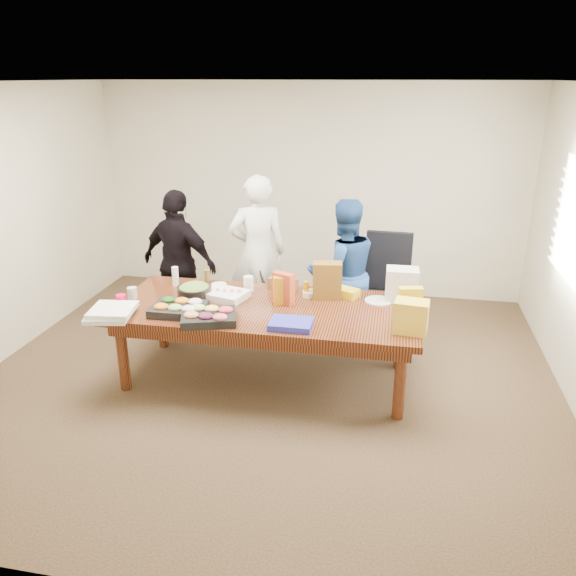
% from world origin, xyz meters
% --- Properties ---
extents(floor, '(5.50, 5.00, 0.02)m').
position_xyz_m(floor, '(0.00, 0.00, -0.01)').
color(floor, '#47301E').
rests_on(floor, ground).
extents(ceiling, '(5.50, 5.00, 0.02)m').
position_xyz_m(ceiling, '(0.00, 0.00, 2.71)').
color(ceiling, white).
rests_on(ceiling, wall_back).
extents(wall_back, '(5.50, 0.04, 2.70)m').
position_xyz_m(wall_back, '(0.00, 2.50, 1.35)').
color(wall_back, beige).
rests_on(wall_back, floor).
extents(wall_front, '(5.50, 0.04, 2.70)m').
position_xyz_m(wall_front, '(0.00, -2.50, 1.35)').
color(wall_front, beige).
rests_on(wall_front, floor).
extents(window_blinds, '(0.04, 1.36, 1.00)m').
position_xyz_m(window_blinds, '(2.68, 0.60, 1.50)').
color(window_blinds, beige).
rests_on(window_blinds, wall_right).
extents(conference_table, '(2.80, 1.20, 0.75)m').
position_xyz_m(conference_table, '(0.00, 0.00, 0.38)').
color(conference_table, '#4C1C0F').
rests_on(conference_table, floor).
extents(office_chair, '(0.62, 0.62, 1.16)m').
position_xyz_m(office_chair, '(1.08, 0.92, 0.58)').
color(office_chair, black).
rests_on(office_chair, floor).
extents(person_center, '(0.75, 0.61, 1.76)m').
position_xyz_m(person_center, '(-0.38, 1.21, 0.88)').
color(person_center, white).
rests_on(person_center, floor).
extents(person_right, '(0.95, 0.86, 1.59)m').
position_xyz_m(person_right, '(0.61, 0.93, 0.79)').
color(person_right, navy).
rests_on(person_right, floor).
extents(person_left, '(1.03, 0.67, 1.63)m').
position_xyz_m(person_left, '(-1.18, 0.87, 0.81)').
color(person_left, black).
rests_on(person_left, floor).
extents(veggie_tray, '(0.47, 0.37, 0.07)m').
position_xyz_m(veggie_tray, '(-0.73, -0.30, 0.79)').
color(veggie_tray, black).
rests_on(veggie_tray, conference_table).
extents(fruit_tray, '(0.55, 0.48, 0.07)m').
position_xyz_m(fruit_tray, '(-0.41, -0.42, 0.79)').
color(fruit_tray, black).
rests_on(fruit_tray, conference_table).
extents(sheet_cake, '(0.47, 0.40, 0.07)m').
position_xyz_m(sheet_cake, '(-0.43, 0.12, 0.79)').
color(sheet_cake, white).
rests_on(sheet_cake, conference_table).
extents(salad_bowl, '(0.35, 0.35, 0.11)m').
position_xyz_m(salad_bowl, '(-0.73, 0.10, 0.80)').
color(salad_bowl, black).
rests_on(salad_bowl, conference_table).
extents(chip_bag_blue, '(0.36, 0.27, 0.05)m').
position_xyz_m(chip_bag_blue, '(0.31, -0.40, 0.78)').
color(chip_bag_blue, '#2E30B6').
rests_on(chip_bag_blue, conference_table).
extents(chip_bag_red, '(0.22, 0.16, 0.30)m').
position_xyz_m(chip_bag_red, '(0.14, 0.10, 0.90)').
color(chip_bag_red, '#BD4120').
rests_on(chip_bag_red, conference_table).
extents(chip_bag_yellow, '(0.21, 0.12, 0.30)m').
position_xyz_m(chip_bag_yellow, '(1.29, -0.07, 0.90)').
color(chip_bag_yellow, yellow).
rests_on(chip_bag_yellow, conference_table).
extents(chip_bag_orange, '(0.19, 0.12, 0.27)m').
position_xyz_m(chip_bag_orange, '(0.14, 0.09, 0.88)').
color(chip_bag_orange, orange).
rests_on(chip_bag_orange, conference_table).
extents(mayo_jar, '(0.12, 0.12, 0.15)m').
position_xyz_m(mayo_jar, '(-0.26, 0.35, 0.83)').
color(mayo_jar, white).
rests_on(mayo_jar, conference_table).
extents(mustard_bottle, '(0.06, 0.06, 0.15)m').
position_xyz_m(mustard_bottle, '(0.32, 0.31, 0.83)').
color(mustard_bottle, '#E09703').
rests_on(mustard_bottle, conference_table).
extents(dressing_bottle, '(0.06, 0.06, 0.18)m').
position_xyz_m(dressing_bottle, '(-0.69, 0.39, 0.84)').
color(dressing_bottle, brown).
rests_on(dressing_bottle, conference_table).
extents(ranch_bottle, '(0.07, 0.07, 0.20)m').
position_xyz_m(ranch_bottle, '(-1.03, 0.37, 0.85)').
color(ranch_bottle, white).
rests_on(ranch_bottle, conference_table).
extents(banana_bunch, '(0.29, 0.24, 0.08)m').
position_xyz_m(banana_bunch, '(0.70, 0.39, 0.79)').
color(banana_bunch, yellow).
rests_on(banana_bunch, conference_table).
extents(bread_loaf, '(0.30, 0.18, 0.11)m').
position_xyz_m(bread_loaf, '(0.06, 0.47, 0.81)').
color(bread_loaf, brown).
rests_on(bread_loaf, conference_table).
extents(kraft_bag, '(0.29, 0.19, 0.36)m').
position_xyz_m(kraft_bag, '(0.52, 0.32, 0.93)').
color(kraft_bag, brown).
rests_on(kraft_bag, conference_table).
extents(red_cup, '(0.11, 0.11, 0.12)m').
position_xyz_m(red_cup, '(-1.30, -0.27, 0.81)').
color(red_cup, red).
rests_on(red_cup, conference_table).
extents(clear_cup_a, '(0.08, 0.08, 0.10)m').
position_xyz_m(clear_cup_a, '(-1.30, -0.03, 0.80)').
color(clear_cup_a, silver).
rests_on(clear_cup_a, conference_table).
extents(clear_cup_b, '(0.09, 0.09, 0.11)m').
position_xyz_m(clear_cup_b, '(-1.30, -0.06, 0.81)').
color(clear_cup_b, silver).
rests_on(clear_cup_b, conference_table).
extents(pizza_box_lower, '(0.43, 0.43, 0.04)m').
position_xyz_m(pizza_box_lower, '(-1.30, -0.51, 0.77)').
color(pizza_box_lower, silver).
rests_on(pizza_box_lower, conference_table).
extents(pizza_box_upper, '(0.42, 0.42, 0.04)m').
position_xyz_m(pizza_box_upper, '(-1.27, -0.49, 0.81)').
color(pizza_box_upper, white).
rests_on(pizza_box_upper, pizza_box_lower).
extents(plate_a, '(0.28, 0.28, 0.01)m').
position_xyz_m(plate_a, '(1.02, 0.32, 0.76)').
color(plate_a, white).
rests_on(plate_a, conference_table).
extents(plate_b, '(0.22, 0.22, 0.01)m').
position_xyz_m(plate_b, '(0.51, 0.43, 0.76)').
color(plate_b, silver).
rests_on(plate_b, conference_table).
extents(dip_bowl_a, '(0.14, 0.14, 0.06)m').
position_xyz_m(dip_bowl_a, '(0.36, 0.32, 0.78)').
color(dip_bowl_a, '#F7EDCC').
rests_on(dip_bowl_a, conference_table).
extents(dip_bowl_b, '(0.15, 0.15, 0.06)m').
position_xyz_m(dip_bowl_b, '(-0.56, 0.33, 0.78)').
color(dip_bowl_b, '#EFE5C2').
rests_on(dip_bowl_b, conference_table).
extents(grocery_bag_white, '(0.30, 0.22, 0.32)m').
position_xyz_m(grocery_bag_white, '(1.22, 0.38, 0.91)').
color(grocery_bag_white, silver).
rests_on(grocery_bag_white, conference_table).
extents(grocery_bag_yellow, '(0.30, 0.22, 0.28)m').
position_xyz_m(grocery_bag_yellow, '(1.30, -0.31, 0.89)').
color(grocery_bag_yellow, yellow).
rests_on(grocery_bag_yellow, conference_table).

